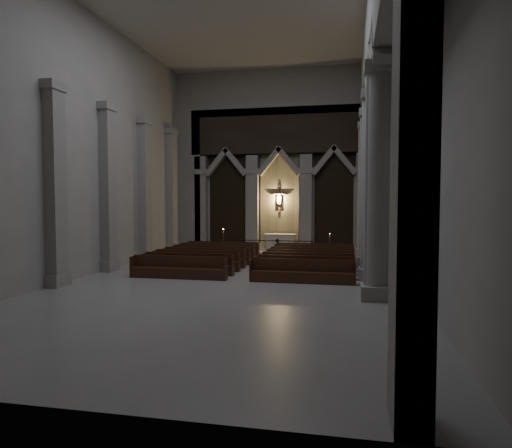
# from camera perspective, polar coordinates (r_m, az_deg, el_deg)

# --- Properties ---
(room) EXTENTS (24.00, 24.10, 12.00)m
(room) POSITION_cam_1_polar(r_m,az_deg,el_deg) (19.53, -2.37, 15.37)
(room) COLOR gray
(room) RESTS_ON ground
(sanctuary_wall) EXTENTS (14.00, 0.77, 12.00)m
(sanctuary_wall) POSITION_cam_1_polar(r_m,az_deg,el_deg) (30.57, 2.90, 9.00)
(sanctuary_wall) COLOR gray
(sanctuary_wall) RESTS_ON ground
(right_arcade) EXTENTS (1.00, 24.00, 12.00)m
(right_arcade) POSITION_cam_1_polar(r_m,az_deg,el_deg) (20.35, 14.39, 15.42)
(right_arcade) COLOR gray
(right_arcade) RESTS_ON ground
(left_pilasters) EXTENTS (0.60, 13.00, 8.03)m
(left_pilasters) POSITION_cam_1_polar(r_m,az_deg,el_deg) (24.76, -15.72, 4.03)
(left_pilasters) COLOR gray
(left_pilasters) RESTS_ON ground
(sanctuary_step) EXTENTS (8.50, 2.60, 0.15)m
(sanctuary_step) POSITION_cam_1_polar(r_m,az_deg,el_deg) (29.66, 2.59, -3.47)
(sanctuary_step) COLOR gray
(sanctuary_step) RESTS_ON ground
(altar) EXTENTS (2.07, 0.83, 1.05)m
(altar) POSITION_cam_1_polar(r_m,az_deg,el_deg) (30.07, 3.03, -2.23)
(altar) COLOR #BCB5A5
(altar) RESTS_ON sanctuary_step
(altar_rail) EXTENTS (4.85, 0.09, 0.95)m
(altar_rail) POSITION_cam_1_polar(r_m,az_deg,el_deg) (28.36, 2.20, -2.64)
(altar_rail) COLOR black
(altar_rail) RESTS_ON ground
(candle_stand_left) EXTENTS (0.27, 0.27, 1.58)m
(candle_stand_left) POSITION_cam_1_polar(r_m,az_deg,el_deg) (29.42, -4.10, -2.83)
(candle_stand_left) COLOR #955C2E
(candle_stand_left) RESTS_ON ground
(candle_stand_right) EXTENTS (0.23, 0.23, 1.39)m
(candle_stand_right) POSITION_cam_1_polar(r_m,az_deg,el_deg) (28.29, 9.18, -3.21)
(candle_stand_right) COLOR #955C2E
(candle_stand_right) RESTS_ON ground
(pews) EXTENTS (9.76, 7.56, 0.97)m
(pews) POSITION_cam_1_polar(r_m,az_deg,el_deg) (22.90, -0.10, -4.78)
(pews) COLOR black
(pews) RESTS_ON ground
(worshipper) EXTENTS (0.53, 0.42, 1.28)m
(worshipper) POSITION_cam_1_polar(r_m,az_deg,el_deg) (25.26, 2.73, -3.31)
(worshipper) COLOR black
(worshipper) RESTS_ON ground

